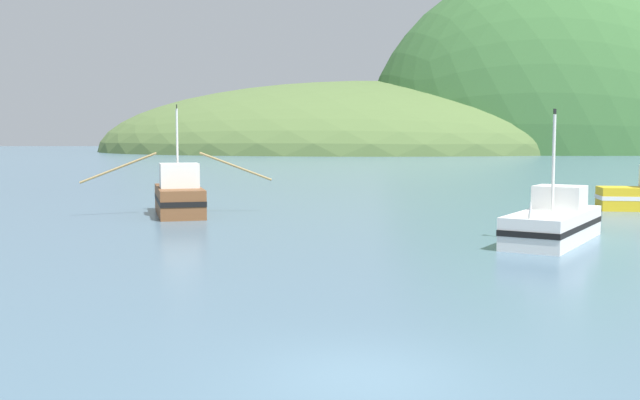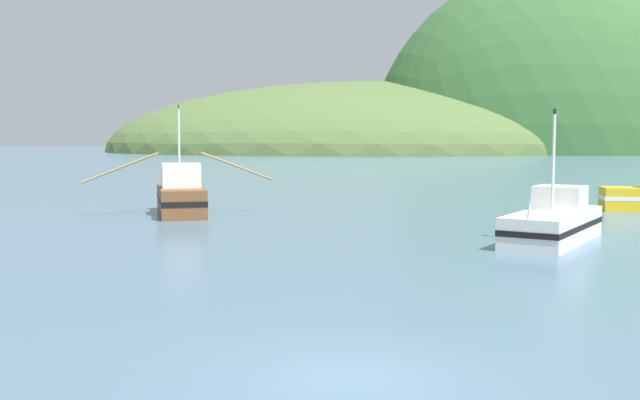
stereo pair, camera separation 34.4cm
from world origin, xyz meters
TOP-DOWN VIEW (x-y plane):
  - ground_plane at (0.00, 0.00)m, footprint 600.00×600.00m
  - hill_far_center at (64.66, 180.63)m, footprint 95.53×76.43m
  - hill_mid_left at (19.51, 197.30)m, footprint 147.76×118.21m
  - fishing_boat_brown at (-7.37, 27.34)m, footprint 9.94×7.01m
  - fishing_boat_white at (9.13, 16.43)m, footprint 5.82×7.16m

SIDE VIEW (x-z plane):
  - ground_plane at x=0.00m, z-range 0.00..0.00m
  - hill_far_center at x=64.66m, z-range -47.96..47.96m
  - hill_mid_left at x=19.51m, z-range -19.14..19.14m
  - fishing_boat_white at x=9.13m, z-range -1.88..3.39m
  - fishing_boat_brown at x=-7.37m, z-range -1.98..3.91m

